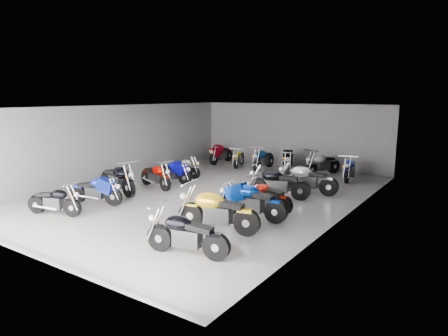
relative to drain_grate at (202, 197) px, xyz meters
The scene contains 24 objects.
ground 0.50m from the drain_grate, 90.00° to the left, with size 14.00×14.00×0.00m, color gray.
wall_back 7.67m from the drain_grate, 90.00° to the left, with size 10.00×0.10×3.20m, color slate.
wall_left 5.27m from the drain_grate, behind, with size 0.10×14.00×3.20m, color slate.
wall_right 5.27m from the drain_grate, ahead, with size 0.10×14.00×3.20m, color slate.
ceiling 3.25m from the drain_grate, 90.00° to the left, with size 10.00×14.00×0.04m, color black.
drain_grate is the anchor object (origin of this frame).
motorcycle_left_a 4.91m from the drain_grate, 119.14° to the right, with size 1.83×0.67×0.83m.
motorcycle_left_b 3.66m from the drain_grate, 130.52° to the right, with size 1.94×0.72×0.88m.
motorcycle_left_c 3.24m from the drain_grate, 154.97° to the right, with size 2.29×0.67×1.02m.
motorcycle_left_d 2.42m from the drain_grate, behind, with size 2.02×0.69×0.91m.
motorcycle_left_e 2.71m from the drain_grate, 154.87° to the left, with size 1.95×0.42×0.86m.
motorcycle_left_f 3.69m from the drain_grate, 140.19° to the left, with size 1.89×0.38×0.83m.
motorcycle_right_a 5.33m from the drain_grate, 56.66° to the right, with size 2.07×0.58×0.92m.
motorcycle_right_b 3.79m from the drain_grate, 46.62° to the right, with size 2.34×0.65×1.03m.
motorcycle_right_c 3.06m from the drain_grate, 24.37° to the right, with size 2.24×0.47×0.98m.
motorcycle_right_d 2.74m from the drain_grate, ahead, with size 1.88×0.54×0.84m.
motorcycle_right_e 2.76m from the drain_grate, 30.90° to the left, with size 2.22×0.67×0.99m.
motorcycle_right_f 3.91m from the drain_grate, 41.16° to the left, with size 2.27×0.58×1.00m.
motorcycle_back_a 7.31m from the drain_grate, 119.23° to the left, with size 0.45×2.17×0.95m.
motorcycle_back_b 6.41m from the drain_grate, 110.13° to the left, with size 0.70×1.79×0.81m.
motorcycle_back_c 6.04m from the drain_grate, 97.29° to the left, with size 0.47×2.19×0.96m.
motorcycle_back_d 6.03m from the drain_grate, 84.67° to the left, with size 1.10×2.21×1.03m.
motorcycle_back_e 6.63m from the drain_grate, 71.18° to the left, with size 0.92×2.11×0.97m.
motorcycle_back_f 6.87m from the drain_grate, 59.15° to the left, with size 0.50×2.09×0.92m.
Camera 1 is at (8.48, -11.60, 3.62)m, focal length 32.00 mm.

